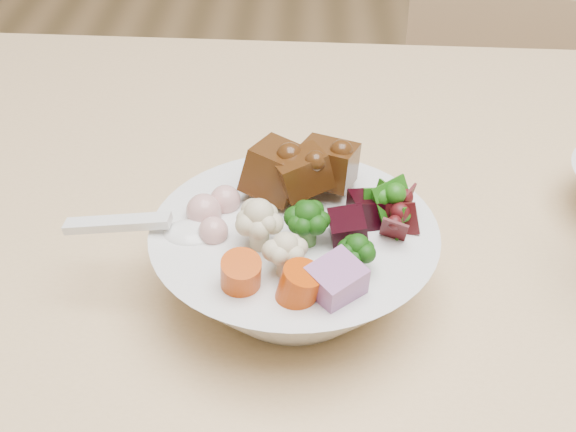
% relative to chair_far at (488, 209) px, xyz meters
% --- Properties ---
extents(chair_far, '(0.44, 0.44, 0.77)m').
position_rel_chair_far_xyz_m(chair_far, '(0.00, 0.00, 0.00)').
color(chair_far, tan).
rests_on(chair_far, ground).
extents(food_bowl, '(0.21, 0.21, 0.12)m').
position_rel_chair_far_xyz_m(food_bowl, '(-0.31, -0.62, 0.40)').
color(food_bowl, silver).
rests_on(food_bowl, dining_table).
extents(soup_spoon, '(0.12, 0.04, 0.02)m').
position_rel_chair_far_xyz_m(soup_spoon, '(-0.40, -0.62, 0.42)').
color(soup_spoon, silver).
rests_on(soup_spoon, food_bowl).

